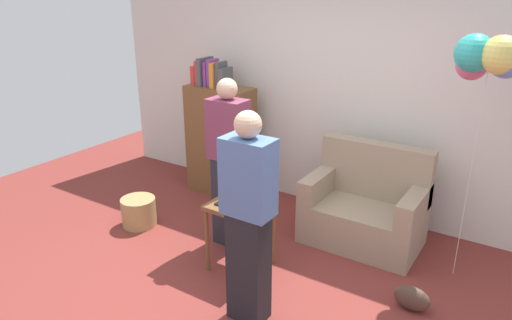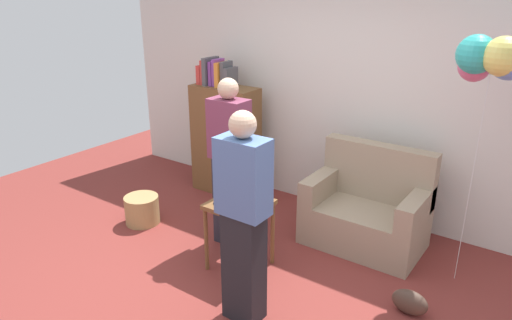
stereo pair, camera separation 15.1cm
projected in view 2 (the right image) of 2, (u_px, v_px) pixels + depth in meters
The scene contains 11 objects.
ground_plane at pixel (225, 293), 3.91m from camera, with size 8.00×8.00×0.00m, color maroon.
wall_back at pixel (343, 89), 5.00m from camera, with size 6.00×0.10×2.70m, color silver.
couch at pixel (367, 211), 4.56m from camera, with size 1.10×0.70×0.96m.
bookshelf at pixel (225, 137), 5.60m from camera, with size 0.80×0.36×1.62m.
side_table at pixel (239, 213), 4.09m from camera, with size 0.48×0.48×0.64m.
birthday_cake at pixel (239, 197), 4.04m from camera, with size 0.32×0.32×0.17m.
person_blowing_candles at pixel (230, 163), 4.40m from camera, with size 0.36×0.22×1.63m.
person_holding_cake at pixel (244, 220), 3.35m from camera, with size 0.36×0.22×1.63m.
wicker_basket at pixel (142, 210), 5.01m from camera, with size 0.36×0.36×0.30m, color #A88451.
handbag at pixel (410, 302), 3.63m from camera, with size 0.28×0.14×0.20m, color #473328.
balloon_bunch at pixel (493, 58), 3.41m from camera, with size 0.52×0.41×2.07m.
Camera 2 is at (2.09, -2.52, 2.40)m, focal length 33.07 mm.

